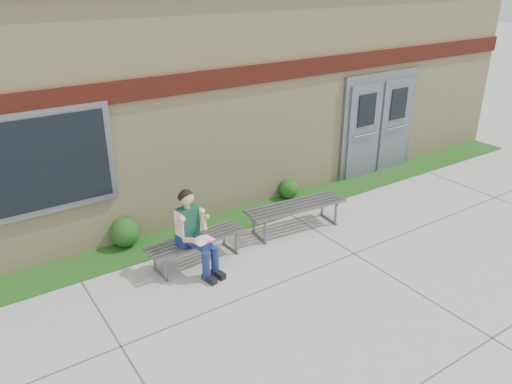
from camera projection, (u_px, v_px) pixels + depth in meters
ground at (329, 288)px, 7.38m from camera, size 80.00×80.00×0.00m
grass_strip at (236, 220)px, 9.35m from camera, size 16.00×0.80×0.02m
school_building at (154, 78)px, 11.06m from camera, size 16.20×6.22×4.20m
bench_left at (196, 244)px, 7.92m from camera, size 1.65×0.55×0.42m
bench_right at (296, 210)px, 8.92m from camera, size 1.90×0.70×0.48m
girl at (194, 231)px, 7.56m from camera, size 0.53×0.85×1.33m
shrub_mid at (125, 232)px, 8.39m from camera, size 0.49×0.49×0.49m
shrub_east at (289, 189)px, 10.17m from camera, size 0.40×0.40×0.40m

